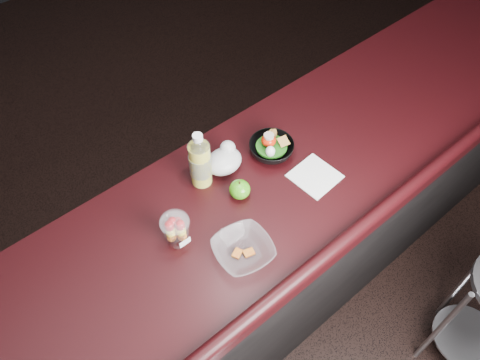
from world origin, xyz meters
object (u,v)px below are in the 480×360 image
at_px(lemonade_bottle, 200,163).
at_px(snack_bowl, 271,148).
at_px(fruit_cup, 176,229).
at_px(green_apple, 240,189).
at_px(takeout_bowl, 243,250).

bearing_deg(lemonade_bottle, snack_bowl, -12.27).
height_order(fruit_cup, green_apple, fruit_cup).
bearing_deg(snack_bowl, fruit_cup, -169.81).
bearing_deg(green_apple, takeout_bowl, -126.98).
bearing_deg(snack_bowl, lemonade_bottle, 167.73).
distance_m(fruit_cup, takeout_bowl, 0.23).
distance_m(fruit_cup, snack_bowl, 0.51).
bearing_deg(fruit_cup, snack_bowl, 10.19).
height_order(green_apple, snack_bowl, snack_bowl).
relative_size(green_apple, snack_bowl, 0.35).
bearing_deg(snack_bowl, takeout_bowl, -143.58).
height_order(lemonade_bottle, fruit_cup, lemonade_bottle).
height_order(snack_bowl, takeout_bowl, snack_bowl).
xyz_separation_m(green_apple, takeout_bowl, (-0.15, -0.19, -0.01)).
bearing_deg(fruit_cup, lemonade_bottle, 35.31).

